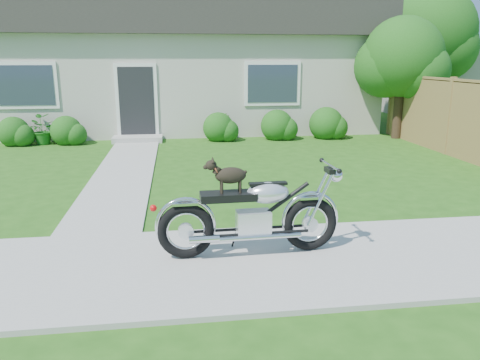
# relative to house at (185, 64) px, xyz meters

# --- Properties ---
(ground) EXTENTS (80.00, 80.00, 0.00)m
(ground) POSITION_rel_house_xyz_m (0.00, -11.99, -2.16)
(ground) COLOR #235114
(ground) RESTS_ON ground
(sidewalk) EXTENTS (24.00, 2.20, 0.04)m
(sidewalk) POSITION_rel_house_xyz_m (0.00, -11.99, -2.14)
(sidewalk) COLOR #9E9B93
(sidewalk) RESTS_ON ground
(walkway) EXTENTS (1.20, 8.00, 0.03)m
(walkway) POSITION_rel_house_xyz_m (-1.50, -6.99, -2.14)
(walkway) COLOR #9E9B93
(walkway) RESTS_ON ground
(house) EXTENTS (12.60, 7.03, 4.50)m
(house) POSITION_rel_house_xyz_m (0.00, 0.00, 0.00)
(house) COLOR beige
(house) RESTS_ON ground
(fence) EXTENTS (0.12, 6.62, 1.90)m
(fence) POSITION_rel_house_xyz_m (6.30, -6.24, -1.22)
(fence) COLOR #9F7C47
(fence) RESTS_ON ground
(tree_near) EXTENTS (2.39, 2.30, 3.53)m
(tree_near) POSITION_rel_house_xyz_m (6.28, -3.86, 0.10)
(tree_near) COLOR #3D2B1C
(tree_near) RESTS_ON ground
(tree_far) EXTENTS (3.09, 3.09, 4.74)m
(tree_far) POSITION_rel_house_xyz_m (8.36, -1.43, 0.88)
(tree_far) COLOR #3D2B1C
(tree_far) RESTS_ON ground
(shrub_row) EXTENTS (9.82, 1.01, 1.01)m
(shrub_row) POSITION_rel_house_xyz_m (0.47, -3.49, -1.76)
(shrub_row) COLOR #1D5115
(shrub_row) RESTS_ON ground
(potted_plant_left) EXTENTS (0.93, 0.88, 0.82)m
(potted_plant_left) POSITION_rel_house_xyz_m (-4.12, -3.44, -1.75)
(potted_plant_left) COLOR #1C5F19
(potted_plant_left) RESTS_ON ground
(potted_plant_right) EXTENTS (0.60, 0.60, 0.79)m
(potted_plant_right) POSITION_rel_house_xyz_m (0.93, -3.44, -1.76)
(potted_plant_right) COLOR #2A5A18
(potted_plant_right) RESTS_ON ground
(motorcycle_with_dog) EXTENTS (2.22, 0.60, 1.17)m
(motorcycle_with_dog) POSITION_rel_house_xyz_m (0.47, -11.81, -1.61)
(motorcycle_with_dog) COLOR black
(motorcycle_with_dog) RESTS_ON sidewalk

